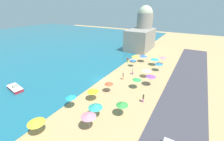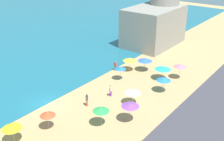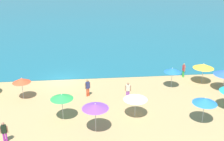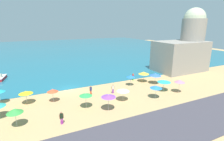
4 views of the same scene
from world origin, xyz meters
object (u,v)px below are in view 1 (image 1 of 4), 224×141
object	(u,v)px
beach_umbrella_14	(137,79)
beach_umbrella_2	(133,60)
beach_umbrella_10	(88,115)
beach_umbrella_11	(36,122)
beach_umbrella_0	(143,56)
beach_umbrella_8	(95,106)
beach_umbrella_15	(155,59)
beach_umbrella_12	(93,91)
beach_umbrella_6	(159,64)
bather_2	(133,71)
bather_1	(143,98)
beach_umbrella_4	(71,97)
skiff_nearshore	(15,88)
harbor_fortress	(142,34)
beach_umbrella_7	(151,76)
beach_umbrella_1	(122,104)
beach_umbrella_13	(135,56)
bather_3	(128,59)
bather_0	(123,76)
beach_umbrella_3	(163,57)
beach_umbrella_5	(147,70)
beach_umbrella_9	(109,83)

from	to	relation	value
beach_umbrella_14	beach_umbrella_2	bearing A→B (deg)	26.11
beach_umbrella_10	beach_umbrella_11	distance (m)	6.99
beach_umbrella_0	beach_umbrella_14	distance (m)	17.00
beach_umbrella_8	beach_umbrella_15	distance (m)	26.88
beach_umbrella_10	beach_umbrella_12	world-z (taller)	beach_umbrella_10
beach_umbrella_6	beach_umbrella_10	bearing A→B (deg)	172.70
beach_umbrella_0	bather_2	world-z (taller)	beach_umbrella_0
bather_1	beach_umbrella_11	bearing A→B (deg)	144.43
beach_umbrella_4	skiff_nearshore	xyz separation A→B (m)	(-1.56, 14.46, -1.79)
beach_umbrella_12	harbor_fortress	bearing A→B (deg)	7.01
beach_umbrella_0	beach_umbrella_7	distance (m)	15.18
beach_umbrella_1	beach_umbrella_2	distance (m)	21.44
beach_umbrella_13	skiff_nearshore	distance (m)	32.22
bather_3	beach_umbrella_0	bearing A→B (deg)	-52.43
beach_umbrella_8	bather_1	size ratio (longest dim) A/B	1.32
bather_1	bather_3	world-z (taller)	bather_1
beach_umbrella_10	bather_3	bearing A→B (deg)	13.36
beach_umbrella_11	bather_0	size ratio (longest dim) A/B	1.30
beach_umbrella_7	bather_2	size ratio (longest dim) A/B	1.50
beach_umbrella_7	beach_umbrella_11	bearing A→B (deg)	155.92
beach_umbrella_13	beach_umbrella_4	bearing A→B (deg)	178.01
beach_umbrella_4	beach_umbrella_13	world-z (taller)	beach_umbrella_4
beach_umbrella_3	bather_3	bearing A→B (deg)	110.98
beach_umbrella_12	skiff_nearshore	xyz separation A→B (m)	(-5.32, 16.26, -1.50)
beach_umbrella_1	harbor_fortress	world-z (taller)	harbor_fortress
beach_umbrella_11	beach_umbrella_14	size ratio (longest dim) A/B	0.97
beach_umbrella_5	beach_umbrella_9	bearing A→B (deg)	156.72
beach_umbrella_2	beach_umbrella_13	xyz separation A→B (m)	(3.73, 0.80, 0.04)
beach_umbrella_2	bather_1	bearing A→B (deg)	-151.26
skiff_nearshore	beach_umbrella_3	bearing A→B (deg)	-37.27
beach_umbrella_14	bather_0	bearing A→B (deg)	62.60
beach_umbrella_12	harbor_fortress	world-z (taller)	harbor_fortress
beach_umbrella_1	beach_umbrella_9	distance (m)	7.44
beach_umbrella_14	beach_umbrella_10	bearing A→B (deg)	173.34
beach_umbrella_4	beach_umbrella_8	xyz separation A→B (m)	(0.25, -4.88, -0.28)
beach_umbrella_13	beach_umbrella_12	bearing A→B (deg)	-177.82
beach_umbrella_1	beach_umbrella_14	distance (m)	9.27
beach_umbrella_2	beach_umbrella_15	world-z (taller)	beach_umbrella_2
beach_umbrella_9	beach_umbrella_12	size ratio (longest dim) A/B	1.02
beach_umbrella_13	bather_3	bearing A→B (deg)	127.80
beach_umbrella_6	beach_umbrella_12	world-z (taller)	beach_umbrella_6
beach_umbrella_6	beach_umbrella_7	size ratio (longest dim) A/B	0.92
beach_umbrella_8	beach_umbrella_12	bearing A→B (deg)	41.28
beach_umbrella_3	beach_umbrella_13	xyz separation A→B (m)	(-2.26, 7.83, -0.18)
beach_umbrella_2	beach_umbrella_6	bearing A→B (deg)	-85.74
beach_umbrella_2	bather_2	distance (m)	5.55
beach_umbrella_2	bather_2	world-z (taller)	beach_umbrella_2
beach_umbrella_15	bather_3	xyz separation A→B (m)	(-1.83, 7.81, -0.96)
beach_umbrella_9	beach_umbrella_13	size ratio (longest dim) A/B	0.96
beach_umbrella_10	beach_umbrella_8	bearing A→B (deg)	15.02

